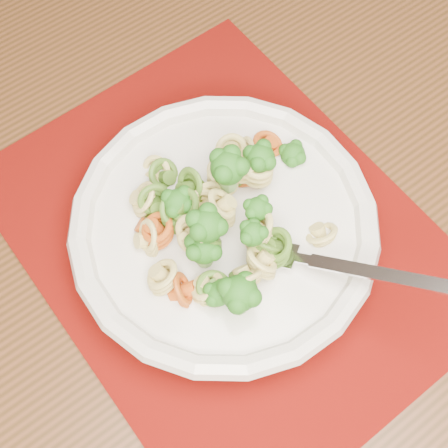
% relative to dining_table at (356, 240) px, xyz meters
% --- Properties ---
extents(dining_table, '(1.79, 1.53, 0.72)m').
position_rel_dining_table_xyz_m(dining_table, '(0.00, 0.00, 0.00)').
color(dining_table, '#512D16').
rests_on(dining_table, ground).
extents(placemat, '(0.50, 0.45, 0.00)m').
position_rel_dining_table_xyz_m(placemat, '(-0.10, -0.10, 0.09)').
color(placemat, '#560A03').
rests_on(placemat, dining_table).
extents(pasta_bowl, '(0.26, 0.26, 0.05)m').
position_rel_dining_table_xyz_m(pasta_bowl, '(-0.10, -0.10, 0.12)').
color(pasta_bowl, beige).
rests_on(pasta_bowl, placemat).
extents(pasta_broccoli_heap, '(0.22, 0.22, 0.06)m').
position_rel_dining_table_xyz_m(pasta_broccoli_heap, '(-0.10, -0.10, 0.14)').
color(pasta_broccoli_heap, tan).
rests_on(pasta_broccoli_heap, pasta_bowl).
extents(fork, '(0.18, 0.05, 0.08)m').
position_rel_dining_table_xyz_m(fork, '(-0.05, -0.11, 0.13)').
color(fork, silver).
rests_on(fork, pasta_bowl).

